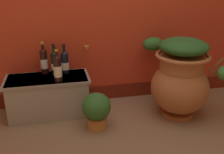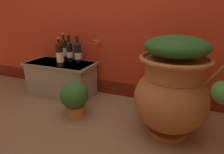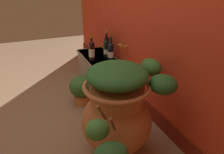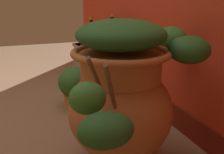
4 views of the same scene
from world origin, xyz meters
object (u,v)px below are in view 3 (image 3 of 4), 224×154
(potted_shrub, at_px, (81,89))
(wine_bottle_back, at_px, (92,50))
(wine_bottle_middle, at_px, (107,45))
(wine_bottle_right, at_px, (106,48))
(terracotta_urn, at_px, (118,111))
(wine_bottle_left, at_px, (111,51))

(potted_shrub, bearing_deg, wine_bottle_back, 142.04)
(wine_bottle_middle, xyz_separation_m, wine_bottle_back, (0.13, -0.26, -0.00))
(wine_bottle_right, bearing_deg, terracotta_urn, -17.77)
(terracotta_urn, relative_size, wine_bottle_middle, 2.48)
(wine_bottle_left, distance_m, wine_bottle_middle, 0.21)
(terracotta_urn, relative_size, wine_bottle_right, 2.62)
(wine_bottle_right, height_order, potted_shrub, wine_bottle_right)
(wine_bottle_left, height_order, potted_shrub, wine_bottle_left)
(terracotta_urn, bearing_deg, wine_bottle_left, 159.78)
(wine_bottle_right, distance_m, potted_shrub, 0.68)
(wine_bottle_middle, xyz_separation_m, potted_shrub, (0.46, -0.52, -0.35))
(terracotta_urn, distance_m, potted_shrub, 0.91)
(terracotta_urn, relative_size, wine_bottle_left, 2.72)
(wine_bottle_middle, bearing_deg, wine_bottle_back, -63.51)
(terracotta_urn, height_order, wine_bottle_back, terracotta_urn)
(wine_bottle_right, bearing_deg, wine_bottle_back, -83.42)
(terracotta_urn, height_order, wine_bottle_left, terracotta_urn)
(wine_bottle_left, bearing_deg, potted_shrub, -63.19)
(wine_bottle_left, xyz_separation_m, wine_bottle_right, (-0.10, -0.02, 0.01))
(wine_bottle_back, relative_size, potted_shrub, 0.92)
(wine_bottle_middle, relative_size, potted_shrub, 0.95)
(wine_bottle_left, distance_m, wine_bottle_right, 0.11)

